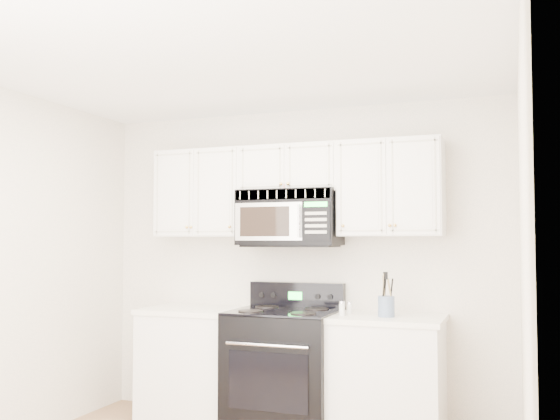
% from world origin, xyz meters
% --- Properties ---
extents(room, '(3.51, 3.51, 2.61)m').
position_xyz_m(room, '(0.00, 0.00, 1.30)').
color(room, brown).
rests_on(room, ground).
extents(base_cabinet_left, '(0.86, 0.65, 0.92)m').
position_xyz_m(base_cabinet_left, '(-0.80, 1.44, 0.43)').
color(base_cabinet_left, silver).
rests_on(base_cabinet_left, ground).
extents(base_cabinet_right, '(0.86, 0.65, 0.92)m').
position_xyz_m(base_cabinet_right, '(0.80, 1.44, 0.43)').
color(base_cabinet_right, silver).
rests_on(base_cabinet_right, ground).
extents(range, '(0.82, 0.74, 1.14)m').
position_xyz_m(range, '(-0.00, 1.41, 0.48)').
color(range, black).
rests_on(range, ground).
extents(upper_cabinets, '(2.44, 0.37, 0.75)m').
position_xyz_m(upper_cabinets, '(-0.00, 1.58, 1.93)').
color(upper_cabinets, silver).
rests_on(upper_cabinets, ground).
extents(microwave, '(0.82, 0.46, 0.45)m').
position_xyz_m(microwave, '(-0.00, 1.54, 1.68)').
color(microwave, black).
rests_on(microwave, ground).
extents(utensil_crock, '(0.12, 0.12, 0.33)m').
position_xyz_m(utensil_crock, '(0.81, 1.38, 1.01)').
color(utensil_crock, slate).
rests_on(utensil_crock, base_cabinet_right).
extents(shaker_salt, '(0.04, 0.04, 0.09)m').
position_xyz_m(shaker_salt, '(0.51, 1.46, 0.97)').
color(shaker_salt, silver).
rests_on(shaker_salt, base_cabinet_right).
extents(shaker_pepper, '(0.05, 0.05, 0.11)m').
position_xyz_m(shaker_pepper, '(0.49, 1.34, 0.98)').
color(shaker_pepper, silver).
rests_on(shaker_pepper, base_cabinet_right).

